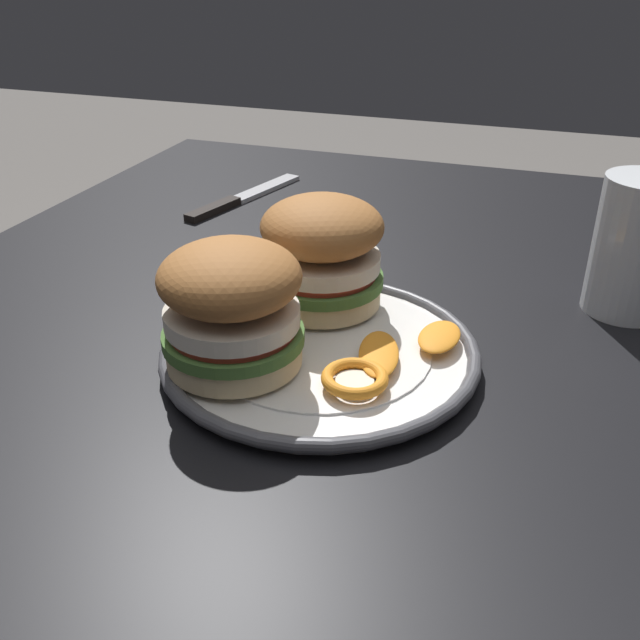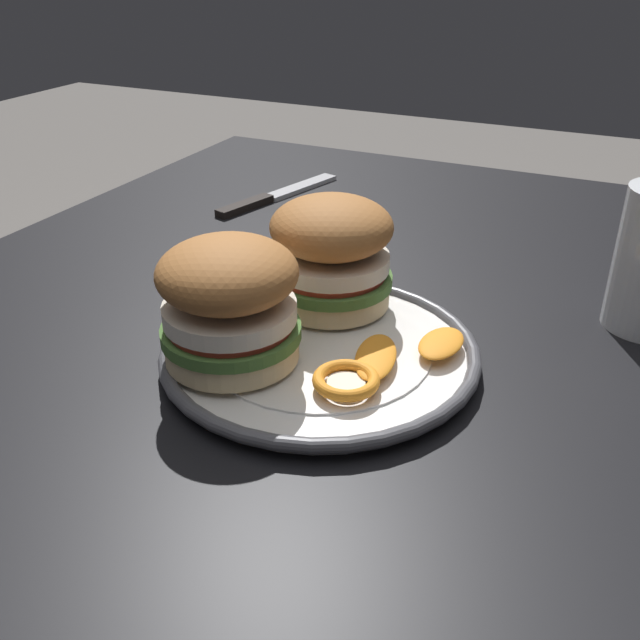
{
  "view_description": "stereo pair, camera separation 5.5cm",
  "coord_description": "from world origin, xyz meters",
  "px_view_note": "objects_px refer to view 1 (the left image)",
  "views": [
    {
      "loc": [
        0.43,
        0.11,
        1.03
      ],
      "look_at": [
        -0.05,
        -0.05,
        0.75
      ],
      "focal_mm": 39.84,
      "sensor_mm": 36.0,
      "label": 1
    },
    {
      "loc": [
        0.41,
        0.16,
        1.03
      ],
      "look_at": [
        -0.05,
        -0.05,
        0.75
      ],
      "focal_mm": 39.84,
      "sensor_mm": 36.0,
      "label": 2
    }
  ],
  "objects_px": {
    "sandwich_half_left": "(229,308)",
    "drinking_glass": "(634,256)",
    "dining_table": "(361,488)",
    "sandwich_half_right": "(322,251)",
    "table_knife": "(238,200)",
    "dinner_plate": "(320,352)"
  },
  "relations": [
    {
      "from": "dinner_plate",
      "to": "sandwich_half_left",
      "type": "relative_size",
      "value": 2.01
    },
    {
      "from": "dining_table",
      "to": "drinking_glass",
      "type": "relative_size",
      "value": 10.3
    },
    {
      "from": "dinner_plate",
      "to": "table_knife",
      "type": "distance_m",
      "value": 0.42
    },
    {
      "from": "dinner_plate",
      "to": "drinking_glass",
      "type": "height_order",
      "value": "drinking_glass"
    },
    {
      "from": "dining_table",
      "to": "sandwich_half_left",
      "type": "relative_size",
      "value": 10.05
    },
    {
      "from": "sandwich_half_right",
      "to": "table_knife",
      "type": "distance_m",
      "value": 0.35
    },
    {
      "from": "sandwich_half_right",
      "to": "drinking_glass",
      "type": "relative_size",
      "value": 1.0
    },
    {
      "from": "sandwich_half_left",
      "to": "drinking_glass",
      "type": "height_order",
      "value": "drinking_glass"
    },
    {
      "from": "dining_table",
      "to": "sandwich_half_left",
      "type": "distance_m",
      "value": 0.19
    },
    {
      "from": "dinner_plate",
      "to": "sandwich_half_left",
      "type": "xyz_separation_m",
      "value": [
        0.05,
        -0.06,
        0.06
      ]
    },
    {
      "from": "sandwich_half_right",
      "to": "sandwich_half_left",
      "type": "bearing_deg",
      "value": -14.2
    },
    {
      "from": "dining_table",
      "to": "drinking_glass",
      "type": "distance_m",
      "value": 0.33
    },
    {
      "from": "sandwich_half_left",
      "to": "drinking_glass",
      "type": "relative_size",
      "value": 1.02
    },
    {
      "from": "sandwich_half_right",
      "to": "drinking_glass",
      "type": "distance_m",
      "value": 0.29
    },
    {
      "from": "drinking_glass",
      "to": "dinner_plate",
      "type": "bearing_deg",
      "value": -52.87
    },
    {
      "from": "sandwich_half_left",
      "to": "drinking_glass",
      "type": "distance_m",
      "value": 0.38
    },
    {
      "from": "drinking_glass",
      "to": "sandwich_half_right",
      "type": "bearing_deg",
      "value": -67.32
    },
    {
      "from": "dining_table",
      "to": "dinner_plate",
      "type": "xyz_separation_m",
      "value": [
        -0.05,
        -0.05,
        0.09
      ]
    },
    {
      "from": "sandwich_half_right",
      "to": "table_knife",
      "type": "height_order",
      "value": "sandwich_half_right"
    },
    {
      "from": "dinner_plate",
      "to": "drinking_glass",
      "type": "bearing_deg",
      "value": 127.13
    },
    {
      "from": "drinking_glass",
      "to": "table_knife",
      "type": "height_order",
      "value": "drinking_glass"
    },
    {
      "from": "dining_table",
      "to": "table_knife",
      "type": "height_order",
      "value": "table_knife"
    }
  ]
}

